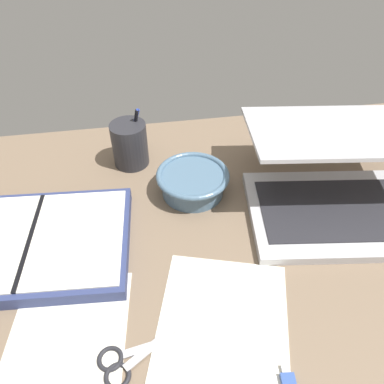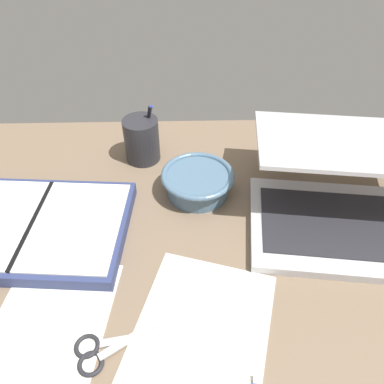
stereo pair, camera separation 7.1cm
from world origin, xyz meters
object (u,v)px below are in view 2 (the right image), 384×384
at_px(laptop, 344,197).
at_px(bowl, 198,182).
at_px(pen_cup, 142,140).
at_px(scissors, 101,350).
at_px(planner, 35,227).

relative_size(laptop, bowl, 2.54).
relative_size(laptop, pen_cup, 2.92).
bearing_deg(pen_cup, laptop, -27.23).
distance_m(laptop, scissors, 0.52).
bearing_deg(planner, bowl, 23.17).
height_order(laptop, planner, laptop).
xyz_separation_m(laptop, scissors, (-0.44, -0.27, -0.05)).
xyz_separation_m(pen_cup, scissors, (-0.03, -0.48, -0.05)).
bearing_deg(planner, scissors, -51.58).
height_order(bowl, scissors, bowl).
height_order(laptop, pen_cup, laptop).
xyz_separation_m(bowl, pen_cup, (-0.13, 0.13, 0.02)).
bearing_deg(laptop, planner, -169.88).
height_order(bowl, planner, bowl).
relative_size(laptop, scissors, 2.80).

